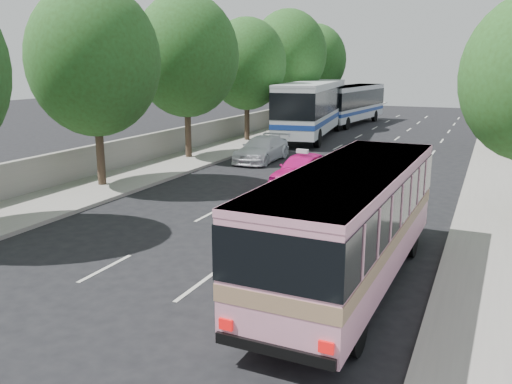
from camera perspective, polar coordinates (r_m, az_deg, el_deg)
The scene contains 15 objects.
ground at distance 16.09m, azimuth -5.72°, elevation -6.60°, with size 120.00×120.00×0.00m, color black.
sidewalk_left at distance 37.19m, azimuth -2.09°, elevation 5.04°, with size 4.00×90.00×0.15m, color #9E998E.
sidewalk_right at distance 33.59m, azimuth 25.07°, elevation 2.85°, with size 4.00×90.00×0.12m, color #9E998E.
low_wall at distance 37.89m, azimuth -4.57°, elevation 6.42°, with size 0.30×90.00×1.50m, color #9E998E.
tree_left_b at distance 24.85m, azimuth -16.66°, elevation 13.63°, with size 5.70×5.70×8.88m.
tree_left_c at distance 31.52m, azimuth -7.34°, elevation 14.47°, with size 6.00×6.00×9.35m.
tree_left_d at distance 38.56m, azimuth -0.91°, elevation 13.63°, with size 5.52×5.52×8.60m.
tree_left_e at distance 45.93m, azimuth 3.49°, elevation 14.57°, with size 6.30×6.30×9.82m.
tree_left_f at distance 53.56m, azimuth 6.33°, elevation 13.89°, with size 5.88×5.88×9.16m.
pink_bus at distance 13.53m, azimuth 10.01°, elevation -2.25°, with size 2.70×9.56×3.03m.
pink_taxi at distance 24.89m, azimuth 4.87°, elevation 2.39°, with size 1.77×4.40×1.50m, color #DC1384.
white_pickup at distance 31.02m, azimuth 0.62°, elevation 4.54°, with size 1.96×4.83×1.40m, color white.
tour_coach_front at distance 41.18m, azimuth 5.94°, elevation 9.16°, with size 4.67×14.04×4.12m.
tour_coach_rear at distance 50.65m, azimuth 10.00°, elevation 9.39°, with size 3.67×11.89×3.50m.
taxi_roof_sign at distance 24.74m, azimuth 4.91°, elevation 4.30°, with size 0.55×0.18×0.18m, color silver.
Camera 1 is at (7.50, -13.14, 5.49)m, focal length 38.00 mm.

